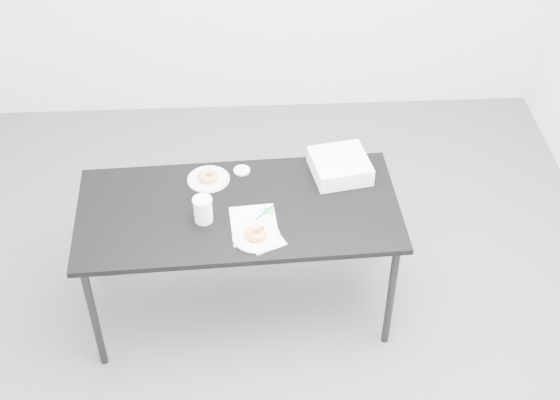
{
  "coord_description": "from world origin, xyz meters",
  "views": [
    {
      "loc": [
        -0.11,
        -2.86,
        3.33
      ],
      "look_at": [
        0.04,
        0.02,
        0.79
      ],
      "focal_mm": 50.0,
      "sensor_mm": 36.0,
      "label": 1
    }
  ],
  "objects_px": {
    "donut_near": "(256,233)",
    "bakery_box": "(340,166)",
    "scorecard": "(254,225)",
    "plate_far": "(209,179)",
    "donut_far": "(208,176)",
    "coffee_cup": "(203,210)",
    "table": "(239,216)",
    "pen": "(265,212)",
    "plate_near": "(256,236)"
  },
  "relations": [
    {
      "from": "plate_near",
      "to": "scorecard",
      "type": "bearing_deg",
      "value": 95.35
    },
    {
      "from": "donut_near",
      "to": "donut_far",
      "type": "height_order",
      "value": "donut_near"
    },
    {
      "from": "scorecard",
      "to": "donut_near",
      "type": "height_order",
      "value": "donut_near"
    },
    {
      "from": "plate_far",
      "to": "bakery_box",
      "type": "xyz_separation_m",
      "value": [
        0.69,
        0.02,
        0.04
      ]
    },
    {
      "from": "table",
      "to": "donut_far",
      "type": "distance_m",
      "value": 0.29
    },
    {
      "from": "plate_far",
      "to": "pen",
      "type": "bearing_deg",
      "value": -44.02
    },
    {
      "from": "table",
      "to": "scorecard",
      "type": "bearing_deg",
      "value": -62.16
    },
    {
      "from": "table",
      "to": "plate_far",
      "type": "xyz_separation_m",
      "value": [
        -0.15,
        0.23,
        0.06
      ]
    },
    {
      "from": "table",
      "to": "scorecard",
      "type": "distance_m",
      "value": 0.16
    },
    {
      "from": "pen",
      "to": "bakery_box",
      "type": "relative_size",
      "value": 0.46
    },
    {
      "from": "table",
      "to": "plate_far",
      "type": "distance_m",
      "value": 0.28
    },
    {
      "from": "coffee_cup",
      "to": "scorecard",
      "type": "bearing_deg",
      "value": -11.02
    },
    {
      "from": "table",
      "to": "coffee_cup",
      "type": "xyz_separation_m",
      "value": [
        -0.17,
        -0.08,
        0.12
      ]
    },
    {
      "from": "pen",
      "to": "bakery_box",
      "type": "distance_m",
      "value": 0.5
    },
    {
      "from": "scorecard",
      "to": "plate_far",
      "type": "xyz_separation_m",
      "value": [
        -0.23,
        0.36,
        0.0
      ]
    },
    {
      "from": "pen",
      "to": "plate_near",
      "type": "height_order",
      "value": "pen"
    },
    {
      "from": "donut_near",
      "to": "donut_far",
      "type": "distance_m",
      "value": 0.5
    },
    {
      "from": "donut_near",
      "to": "bakery_box",
      "type": "distance_m",
      "value": 0.65
    },
    {
      "from": "table",
      "to": "bakery_box",
      "type": "relative_size",
      "value": 5.75
    },
    {
      "from": "donut_near",
      "to": "plate_far",
      "type": "height_order",
      "value": "donut_near"
    },
    {
      "from": "scorecard",
      "to": "donut_far",
      "type": "relative_size",
      "value": 2.74
    },
    {
      "from": "table",
      "to": "pen",
      "type": "height_order",
      "value": "pen"
    },
    {
      "from": "donut_far",
      "to": "coffee_cup",
      "type": "xyz_separation_m",
      "value": [
        -0.02,
        -0.31,
        0.05
      ]
    },
    {
      "from": "scorecard",
      "to": "plate_near",
      "type": "height_order",
      "value": "plate_near"
    },
    {
      "from": "plate_far",
      "to": "coffee_cup",
      "type": "bearing_deg",
      "value": -93.2
    },
    {
      "from": "scorecard",
      "to": "donut_far",
      "type": "bearing_deg",
      "value": 117.73
    },
    {
      "from": "coffee_cup",
      "to": "donut_near",
      "type": "bearing_deg",
      "value": -28.06
    },
    {
      "from": "table",
      "to": "plate_near",
      "type": "bearing_deg",
      "value": -71.36
    },
    {
      "from": "table",
      "to": "scorecard",
      "type": "relative_size",
      "value": 5.8
    },
    {
      "from": "scorecard",
      "to": "pen",
      "type": "xyz_separation_m",
      "value": [
        0.06,
        0.08,
        0.01
      ]
    },
    {
      "from": "scorecard",
      "to": "plate_far",
      "type": "distance_m",
      "value": 0.42
    },
    {
      "from": "scorecard",
      "to": "donut_near",
      "type": "bearing_deg",
      "value": -89.41
    },
    {
      "from": "pen",
      "to": "plate_far",
      "type": "relative_size",
      "value": 0.6
    },
    {
      "from": "donut_near",
      "to": "bakery_box",
      "type": "relative_size",
      "value": 0.38
    },
    {
      "from": "coffee_cup",
      "to": "donut_far",
      "type": "bearing_deg",
      "value": 86.8
    },
    {
      "from": "plate_near",
      "to": "table",
      "type": "bearing_deg",
      "value": 111.12
    },
    {
      "from": "plate_far",
      "to": "scorecard",
      "type": "bearing_deg",
      "value": -57.51
    },
    {
      "from": "plate_near",
      "to": "donut_near",
      "type": "bearing_deg",
      "value": 0.0
    },
    {
      "from": "plate_near",
      "to": "pen",
      "type": "bearing_deg",
      "value": 74.09
    },
    {
      "from": "donut_far",
      "to": "bakery_box",
      "type": "relative_size",
      "value": 0.36
    },
    {
      "from": "bakery_box",
      "to": "donut_near",
      "type": "bearing_deg",
      "value": -144.49
    },
    {
      "from": "bakery_box",
      "to": "table",
      "type": "bearing_deg",
      "value": -165.37
    },
    {
      "from": "plate_near",
      "to": "coffee_cup",
      "type": "height_order",
      "value": "coffee_cup"
    },
    {
      "from": "pen",
      "to": "bakery_box",
      "type": "bearing_deg",
      "value": -11.66
    },
    {
      "from": "donut_near",
      "to": "donut_far",
      "type": "relative_size",
      "value": 1.04
    },
    {
      "from": "pen",
      "to": "donut_far",
      "type": "height_order",
      "value": "donut_far"
    },
    {
      "from": "donut_far",
      "to": "plate_far",
      "type": "bearing_deg",
      "value": 0.0
    },
    {
      "from": "donut_far",
      "to": "bakery_box",
      "type": "bearing_deg",
      "value": 1.63
    },
    {
      "from": "table",
      "to": "bakery_box",
      "type": "height_order",
      "value": "bakery_box"
    },
    {
      "from": "table",
      "to": "plate_near",
      "type": "xyz_separation_m",
      "value": [
        0.08,
        -0.22,
        0.06
      ]
    }
  ]
}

